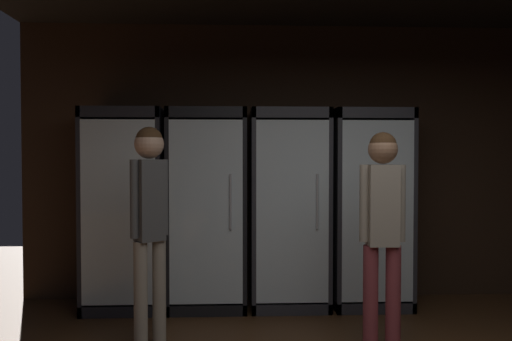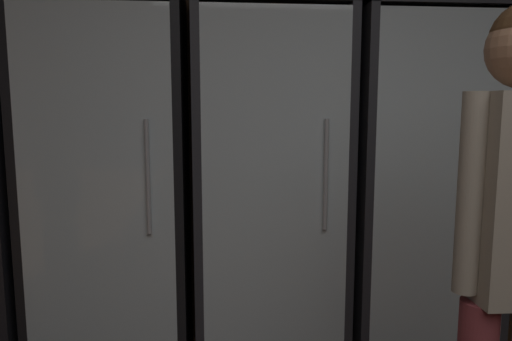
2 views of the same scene
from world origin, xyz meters
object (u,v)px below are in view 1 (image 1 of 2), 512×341
object	(u,v)px
shopper_near	(382,218)
shopper_far	(150,209)
cooler_right	(368,209)
cooler_far_left	(127,211)
cooler_center	(289,210)
cooler_left	(208,210)

from	to	relation	value
shopper_near	shopper_far	xyz separation A→B (m)	(-1.73, 0.15, 0.06)
cooler_right	shopper_near	distance (m)	1.20
cooler_right	shopper_far	xyz separation A→B (m)	(-1.95, -1.03, 0.12)
cooler_far_left	shopper_near	world-z (taller)	cooler_far_left
cooler_center	shopper_near	size ratio (longest dim) A/B	1.17
shopper_far	cooler_left	bearing A→B (deg)	69.59
cooler_far_left	cooler_right	xyz separation A→B (m)	(2.35, -0.00, 0.00)
cooler_center	cooler_left	bearing A→B (deg)	-179.90
cooler_left	cooler_far_left	bearing A→B (deg)	-179.99
cooler_far_left	shopper_near	size ratio (longest dim) A/B	1.17
cooler_left	shopper_near	size ratio (longest dim) A/B	1.17
shopper_near	shopper_far	bearing A→B (deg)	174.88
cooler_far_left	shopper_far	size ratio (longest dim) A/B	1.14
cooler_far_left	cooler_right	size ratio (longest dim) A/B	1.00
cooler_left	shopper_far	xyz separation A→B (m)	(-0.38, -1.03, 0.12)
shopper_near	cooler_left	bearing A→B (deg)	138.80
cooler_far_left	cooler_center	distance (m)	1.57
cooler_far_left	shopper_far	world-z (taller)	cooler_far_left
cooler_left	shopper_far	distance (m)	1.10
cooler_right	shopper_far	distance (m)	2.20
shopper_near	cooler_center	bearing A→B (deg)	115.58
cooler_left	cooler_right	world-z (taller)	same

